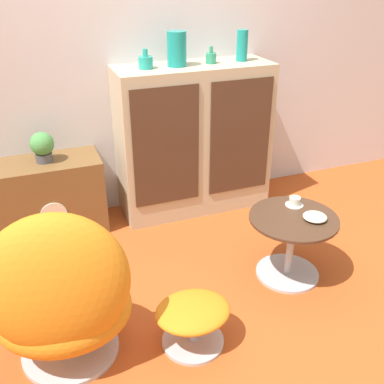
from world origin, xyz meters
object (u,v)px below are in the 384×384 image
vase_leftmost (146,62)px  potted_plant (42,146)px  coffee_table (291,240)px  vase_inner_right (211,58)px  ottoman (193,316)px  tv_console (50,197)px  teacup (295,202)px  vase_inner_left (177,49)px  vase_rightmost (242,45)px  sideboard (194,140)px  egg_chair (61,299)px  bowl (315,217)px

vase_leftmost → potted_plant: (-0.75, 0.02, -0.51)m
coffee_table → vase_inner_right: bearing=95.3°
ottoman → vase_leftmost: size_ratio=2.96×
tv_console → potted_plant: 0.39m
coffee_table → potted_plant: potted_plant is taller
potted_plant → teacup: 1.73m
vase_leftmost → vase_inner_left: vase_inner_left is taller
ottoman → vase_inner_right: (0.68, 1.40, 1.00)m
tv_console → ottoman: (0.56, -1.41, -0.10)m
ottoman → vase_rightmost: bearing=56.6°
sideboard → teacup: size_ratio=10.26×
sideboard → ottoman: size_ratio=2.95×
vase_inner_left → potted_plant: vase_inner_left is taller
ottoman → sideboard: bearing=68.6°
sideboard → egg_chair: sideboard is taller
vase_leftmost → vase_inner_right: (0.49, 0.00, -0.00)m
tv_console → potted_plant: potted_plant is taller
vase_inner_left → vase_rightmost: (0.50, 0.00, -0.01)m
vase_rightmost → teacup: bearing=-93.8°
potted_plant → coffee_table: bearing=-39.2°
bowl → ottoman: bearing=-163.8°
tv_console → teacup: 1.73m
vase_rightmost → ottoman: bearing=-123.4°
vase_inner_right → ottoman: bearing=-115.8°
ottoman → coffee_table: size_ratio=0.73×
ottoman → vase_rightmost: size_ratio=1.78×
tv_console → teacup: (1.42, -0.97, 0.17)m
bowl → vase_inner_right: bearing=100.0°
potted_plant → vase_inner_right: bearing=-0.7°
vase_leftmost → vase_inner_right: vase_leftmost is taller
ottoman → potted_plant: 1.60m
ottoman → potted_plant: (-0.56, 1.41, 0.49)m
teacup → bowl: 0.19m
sideboard → potted_plant: 1.11m
coffee_table → vase_rightmost: (0.14, 1.08, 0.99)m
tv_console → egg_chair: bearing=-92.5°
potted_plant → egg_chair: bearing=-92.6°
egg_chair → vase_rightmost: bearing=39.8°
tv_console → potted_plant: bearing=7.9°
egg_chair → vase_leftmost: vase_leftmost is taller
sideboard → potted_plant: sideboard is taller
vase_inner_right → vase_leftmost: bearing=180.0°
egg_chair → vase_leftmost: size_ratio=6.70×
vase_leftmost → vase_rightmost: (0.73, 0.00, 0.06)m
teacup → vase_inner_left: bearing=114.9°
vase_rightmost → vase_inner_right: bearing=180.0°
sideboard → vase_leftmost: size_ratio=8.75×
vase_rightmost → vase_leftmost: bearing=180.0°
vase_leftmost → vase_inner_left: (0.23, 0.00, 0.07)m
tv_console → coffee_table: 1.73m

